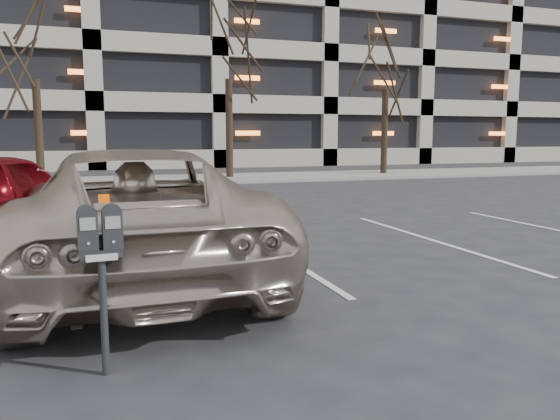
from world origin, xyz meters
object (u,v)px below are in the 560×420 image
at_px(tree_b, 32,12).
at_px(suv_silver, 132,213).
at_px(tree_d, 387,35).
at_px(parking_meter, 101,248).
at_px(tree_c, 228,15).

bearing_deg(tree_b, suv_silver, -81.20).
height_order(tree_d, suv_silver, tree_d).
bearing_deg(parking_meter, tree_b, 92.07).
height_order(tree_c, parking_meter, tree_c).
distance_m(tree_c, tree_d, 7.01).
bearing_deg(tree_b, tree_d, 0.00).
bearing_deg(tree_b, tree_c, 0.00).
distance_m(tree_c, suv_silver, 16.23).
xyz_separation_m(tree_b, tree_c, (7.00, 0.00, 0.39)).
relative_size(tree_b, tree_c, 0.94).
xyz_separation_m(tree_d, suv_silver, (-11.76, -14.48, -5.25)).
xyz_separation_m(tree_b, tree_d, (14.00, 0.00, 0.05)).
height_order(tree_c, suv_silver, tree_c).
height_order(parking_meter, suv_silver, suv_silver).
bearing_deg(suv_silver, tree_d, -129.89).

